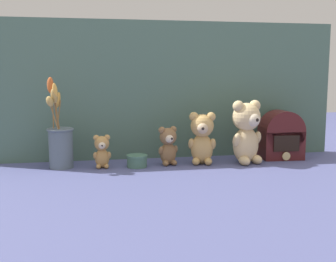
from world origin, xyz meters
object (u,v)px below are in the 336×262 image
teddy_bear_large (247,131)px  vintage_radio (281,136)px  teddy_bear_medium (202,137)px  flower_vase (60,142)px  teddy_bear_small (168,145)px  decorative_tin_tall (137,161)px  teddy_bear_tiny (102,151)px

teddy_bear_large → vintage_radio: 0.20m
teddy_bear_medium → flower_vase: bearing=176.8°
teddy_bear_small → vintage_radio: (0.51, 0.04, 0.02)m
vintage_radio → decorative_tin_tall: size_ratio=2.50×
decorative_tin_tall → teddy_bear_medium: bearing=1.9°
teddy_bear_tiny → decorative_tin_tall: teddy_bear_tiny is taller
flower_vase → vintage_radio: 0.93m
flower_vase → teddy_bear_small: bearing=-3.1°
flower_vase → decorative_tin_tall: 0.31m
vintage_radio → flower_vase: bearing=-179.2°
teddy_bear_large → teddy_bear_medium: bearing=172.9°
teddy_bear_tiny → flower_vase: (-0.16, 0.03, 0.03)m
teddy_bear_medium → teddy_bear_tiny: 0.41m
teddy_bear_large → teddy_bear_tiny: size_ratio=1.98×
teddy_bear_small → flower_vase: (-0.42, 0.02, 0.02)m
teddy_bear_small → flower_vase: flower_vase is taller
teddy_bear_large → teddy_bear_tiny: 0.59m
teddy_bear_large → flower_vase: flower_vase is taller
teddy_bear_tiny → vintage_radio: bearing=3.3°
teddy_bear_medium → teddy_bear_small: bearing=176.5°
decorative_tin_tall → vintage_radio: bearing=4.8°
teddy_bear_large → decorative_tin_tall: teddy_bear_large is taller
teddy_bear_tiny → decorative_tin_tall: (0.14, -0.01, -0.04)m
vintage_radio → teddy_bear_small: bearing=-175.9°
teddy_bear_large → teddy_bear_medium: 0.18m
teddy_bear_large → teddy_bear_small: 0.33m
decorative_tin_tall → teddy_bear_large: bearing=-1.8°
flower_vase → teddy_bear_large: bearing=-4.1°
teddy_bear_tiny → flower_vase: 0.17m
flower_vase → decorative_tin_tall: (0.30, -0.04, -0.08)m
teddy_bear_tiny → flower_vase: flower_vase is taller
teddy_bear_medium → teddy_bear_small: 0.14m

